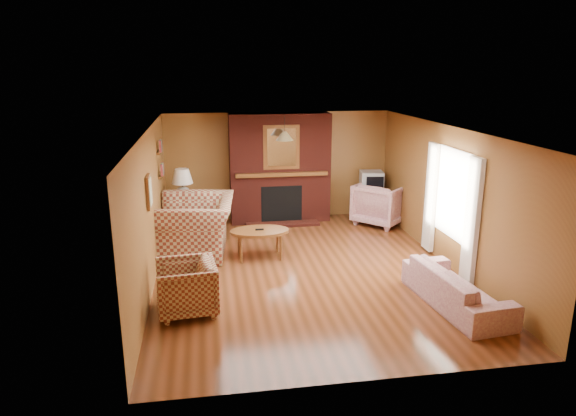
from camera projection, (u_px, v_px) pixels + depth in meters
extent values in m
plane|color=#4C2610|center=(305.00, 270.00, 8.77)|extent=(6.50, 6.50, 0.00)
plane|color=white|center=(307.00, 129.00, 8.13)|extent=(6.50, 6.50, 0.00)
plane|color=olive|center=(278.00, 166.00, 11.55)|extent=(6.50, 0.00, 6.50)
plane|color=olive|center=(366.00, 281.00, 5.36)|extent=(6.50, 0.00, 6.50)
plane|color=olive|center=(150.00, 209.00, 8.07)|extent=(0.00, 6.50, 6.50)
plane|color=olive|center=(448.00, 197.00, 8.84)|extent=(0.00, 6.50, 6.50)
cube|color=#4B1610|center=(280.00, 168.00, 11.31)|extent=(2.20, 0.50, 2.40)
cube|color=black|center=(282.00, 204.00, 11.29)|extent=(0.90, 0.06, 0.80)
cube|color=#4B1610|center=(283.00, 224.00, 11.24)|extent=(1.60, 0.35, 0.06)
cube|color=brown|center=(282.00, 174.00, 11.07)|extent=(2.00, 0.18, 0.08)
cube|color=brown|center=(281.00, 147.00, 10.95)|extent=(0.78, 0.05, 0.95)
cube|color=white|center=(282.00, 147.00, 10.92)|extent=(0.62, 0.02, 0.80)
cube|color=beige|center=(472.00, 221.00, 7.96)|extent=(0.08, 0.35, 2.00)
cube|color=beige|center=(431.00, 197.00, 9.39)|extent=(0.08, 0.35, 2.00)
cube|color=white|center=(453.00, 194.00, 8.62)|extent=(0.03, 1.10, 1.50)
cube|color=brown|center=(161.00, 175.00, 9.84)|extent=(0.06, 0.55, 0.04)
cube|color=brown|center=(159.00, 152.00, 9.72)|extent=(0.06, 0.55, 0.04)
cube|color=brown|center=(149.00, 192.00, 7.69)|extent=(0.04, 0.40, 0.50)
cube|color=silver|center=(151.00, 192.00, 7.70)|extent=(0.01, 0.32, 0.42)
cylinder|color=black|center=(285.00, 125.00, 10.37)|extent=(0.01, 0.01, 0.35)
cone|color=#AC7045|center=(285.00, 136.00, 10.43)|extent=(0.36, 0.36, 0.18)
imported|color=maroon|center=(195.00, 226.00, 9.47)|extent=(1.54, 1.72, 1.04)
imported|color=maroon|center=(186.00, 287.00, 7.18)|extent=(0.91, 0.88, 0.75)
imported|color=beige|center=(457.00, 288.00, 7.41)|extent=(0.95, 1.99, 0.56)
imported|color=beige|center=(381.00, 204.00, 11.24)|extent=(1.40, 1.40, 0.92)
ellipsoid|color=brown|center=(260.00, 231.00, 9.24)|extent=(1.07, 0.66, 0.05)
cube|color=black|center=(260.00, 229.00, 9.23)|extent=(0.15, 0.05, 0.02)
cylinder|color=brown|center=(278.00, 240.00, 9.57)|extent=(0.05, 0.05, 0.47)
cylinder|color=brown|center=(239.00, 242.00, 9.46)|extent=(0.05, 0.05, 0.47)
cylinder|color=brown|center=(281.00, 248.00, 9.17)|extent=(0.05, 0.05, 0.47)
cylinder|color=brown|center=(241.00, 250.00, 9.06)|extent=(0.05, 0.05, 0.47)
cube|color=brown|center=(184.00, 218.00, 10.69)|extent=(0.51, 0.51, 0.65)
sphere|color=silver|center=(183.00, 195.00, 10.56)|extent=(0.34, 0.34, 0.34)
cylinder|color=black|center=(183.00, 185.00, 10.51)|extent=(0.03, 0.03, 0.11)
cone|color=white|center=(182.00, 176.00, 10.46)|extent=(0.43, 0.43, 0.30)
cube|color=black|center=(370.00, 205.00, 11.67)|extent=(0.59, 0.54, 0.64)
cube|color=#A2A4A9|center=(371.00, 181.00, 11.52)|extent=(0.56, 0.54, 0.45)
cube|color=black|center=(375.00, 184.00, 11.29)|extent=(0.38, 0.08, 0.32)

